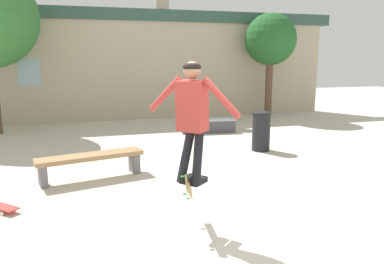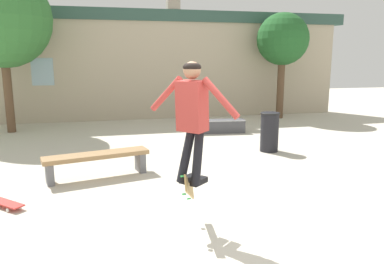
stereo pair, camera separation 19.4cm
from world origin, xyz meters
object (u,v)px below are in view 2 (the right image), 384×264
Objects in this scene: tree_right at (283,40)px; skateboard_resting at (3,202)px; trash_bin at (270,131)px; skateboard_flipping at (189,188)px; skate_ledge at (218,126)px; skater at (192,112)px; park_bench at (97,159)px; tree_left at (1,19)px.

skateboard_resting is at bearing -139.16° from tree_right.
trash_bin reaches higher than skateboard_flipping.
tree_right reaches higher than trash_bin.
trash_bin is (-2.52, -4.56, -2.31)m from tree_right.
trash_bin is at bearing -71.98° from skate_ledge.
skater reaches higher than skateboard_resting.
park_bench reaches higher than skate_ledge.
tree_right is at bearing 16.44° from skater.
trash_bin is at bearing -118.98° from tree_right.
tree_right is 0.80× the size of tree_left.
skateboard_resting is (-1.36, -1.12, -0.27)m from park_bench.
skateboard_flipping is at bearing -77.64° from park_bench.
skateboard_resting is (-5.31, -2.22, -0.42)m from trash_bin.
skate_ledge is 2.49m from trash_bin.
trash_bin reaches higher than park_bench.
skater is 3.28m from skateboard_resting.
tree_right is at bearing -12.26° from skateboard_flipping.
tree_left reaches higher than skateboard_flipping.
skater is at bearing -122.74° from tree_right.
tree_left is 8.64m from skater.
park_bench is 2.10× the size of trash_bin.
tree_left reaches higher than skate_ledge.
skate_ledge is at bearing 102.15° from trash_bin.
skateboard_flipping is at bearing 57.72° from skater.
park_bench is (-6.48, -5.66, -2.46)m from tree_right.
skate_ledge is at bearing -14.40° from tree_left.
skate_ledge is 6.66m from skateboard_resting.
skater reaches higher than skate_ledge.
skate_ledge reaches higher than skateboard_resting.
tree_right is 2.33× the size of skate_ledge.
tree_right is 10.71m from skateboard_resting.
tree_left is at bearing -35.05° from skateboard_resting.
skateboard_flipping is (-0.01, 0.10, -0.99)m from skater.
skate_ledge is 2.16× the size of skateboard_flipping.
skate_ledge is 1.07× the size of skater.
skateboard_resting is (-2.56, 1.44, -1.47)m from skater.
tree_right is at bearing 27.80° from park_bench.
skateboard_flipping is 2.91m from skateboard_resting.
tree_left is 8.80m from skateboard_flipping.
tree_right is 8.94m from park_bench.
skateboard_resting is at bearing 83.08° from skateboard_flipping.
skater is at bearing -165.28° from skateboard_resting.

